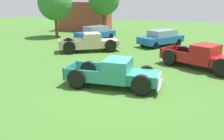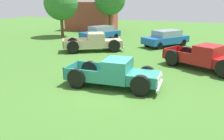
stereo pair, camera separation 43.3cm
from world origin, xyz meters
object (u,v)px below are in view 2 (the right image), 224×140
at_px(pickup_truck_behind_left, 209,59).
at_px(oak_tree_east, 61,3).
at_px(sedan_distant_a, 101,33).
at_px(sedan_distant_b, 166,38).
at_px(pickup_truck_foreground, 119,74).
at_px(pickup_truck_behind_right, 97,42).

xyz_separation_m(pickup_truck_behind_left, oak_tree_east, (-16.65, 8.67, 3.14)).
relative_size(sedan_distant_a, sedan_distant_b, 1.01).
height_order(pickup_truck_foreground, oak_tree_east, oak_tree_east).
xyz_separation_m(pickup_truck_foreground, pickup_truck_behind_left, (4.22, 5.04, 0.06)).
bearing_deg(pickup_truck_behind_right, pickup_truck_foreground, -57.42).
height_order(sedan_distant_a, sedan_distant_b, sedan_distant_b).
bearing_deg(oak_tree_east, pickup_truck_behind_left, -27.51).
distance_m(sedan_distant_a, sedan_distant_b, 7.46).
bearing_deg(oak_tree_east, sedan_distant_b, -6.72).
xyz_separation_m(pickup_truck_behind_left, sedan_distant_b, (-3.98, 7.18, 0.04)).
bearing_deg(sedan_distant_a, pickup_truck_behind_left, -35.89).
bearing_deg(sedan_distant_a, oak_tree_east, 175.16).
bearing_deg(sedan_distant_b, sedan_distant_a, 171.95).
xyz_separation_m(pickup_truck_foreground, sedan_distant_b, (0.25, 12.22, 0.09)).
bearing_deg(sedan_distant_a, sedan_distant_b, -8.05).
xyz_separation_m(pickup_truck_behind_left, pickup_truck_behind_right, (-9.19, 2.73, -0.01)).
bearing_deg(pickup_truck_behind_right, oak_tree_east, 141.47).
bearing_deg(pickup_truck_behind_right, sedan_distant_a, 111.58).
bearing_deg(pickup_truck_behind_left, pickup_truck_behind_right, 163.46).
distance_m(pickup_truck_foreground, sedan_distant_a, 15.06).
relative_size(pickup_truck_foreground, sedan_distant_a, 1.02).
relative_size(pickup_truck_foreground, oak_tree_east, 0.85).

